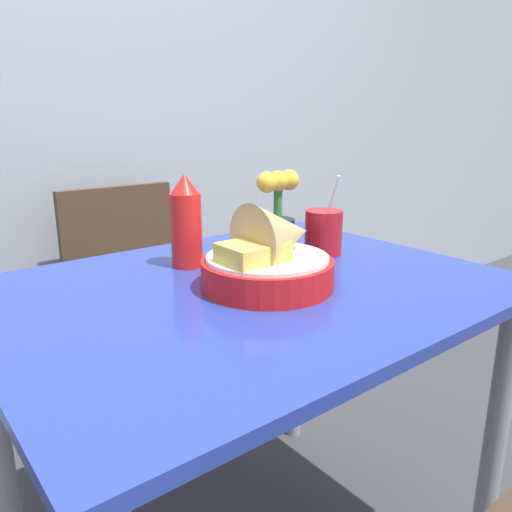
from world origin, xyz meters
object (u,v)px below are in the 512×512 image
chair_far_window (133,289)px  drink_cup (323,234)px  food_basket (271,257)px  ketchup_bottle (186,222)px  flower_vase (278,216)px

chair_far_window → drink_cup: size_ratio=4.29×
chair_far_window → food_basket: size_ratio=3.18×
chair_far_window → ketchup_bottle: (-0.11, -0.56, 0.34)m
chair_far_window → flower_vase: flower_vase is taller
drink_cup → flower_vase: flower_vase is taller
flower_vase → ketchup_bottle: bearing=166.0°
food_basket → flower_vase: size_ratio=1.28×
food_basket → ketchup_bottle: ketchup_bottle is taller
chair_far_window → ketchup_bottle: 0.67m
drink_cup → ketchup_bottle: bearing=159.8°
chair_far_window → ketchup_bottle: size_ratio=4.00×
food_basket → ketchup_bottle: bearing=104.8°
food_basket → ketchup_bottle: 0.24m
ketchup_bottle → drink_cup: 0.35m
chair_far_window → drink_cup: bearing=-72.9°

